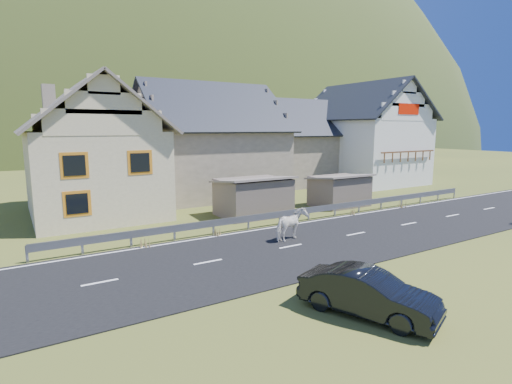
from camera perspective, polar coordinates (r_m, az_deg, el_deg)
ground at (r=20.41m, az=14.07°, el=-5.93°), size 160.00×160.00×0.00m
road at (r=20.41m, az=14.08°, el=-5.88°), size 60.00×7.00×0.04m
lane_markings at (r=20.40m, az=14.08°, el=-5.81°), size 60.00×6.60×0.01m
guardrail at (r=22.92m, az=7.55°, el=-2.64°), size 28.10×0.09×0.75m
shed_left at (r=23.96m, az=-0.41°, el=-0.74°), size 4.30×3.30×2.40m
shed_right at (r=27.49m, az=11.81°, el=0.13°), size 3.80×2.90×2.20m
house_cream at (r=26.05m, az=-22.42°, el=6.57°), size 7.80×9.80×8.30m
house_stone_a at (r=31.60m, az=-6.92°, el=8.02°), size 10.80×9.80×8.90m
house_stone_b at (r=38.50m, az=5.57°, el=7.64°), size 9.80×8.80×8.10m
house_white at (r=40.26m, az=15.12°, el=8.61°), size 8.80×10.80×9.70m
mountain at (r=196.27m, az=-25.69°, el=0.84°), size 440.00×280.00×260.00m
horse at (r=18.65m, az=5.07°, el=-4.65°), size 1.28×1.90×1.47m
car at (r=11.94m, az=15.69°, el=-13.73°), size 2.70×4.09×1.27m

